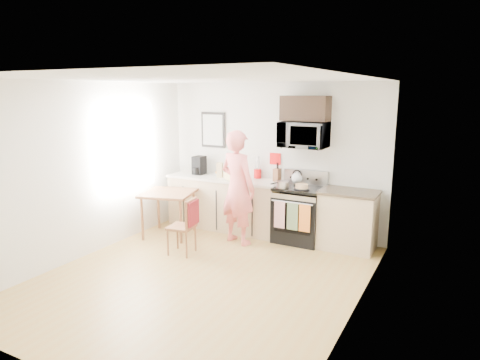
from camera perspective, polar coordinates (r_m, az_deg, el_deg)
The scene contains 28 objects.
floor at distance 5.90m, azimuth -5.04°, elevation -12.83°, with size 4.60×4.60×0.00m, color #AC8342.
back_wall at distance 7.48m, azimuth 4.41°, elevation 2.88°, with size 4.00×0.04×2.60m, color white.
front_wall at distance 3.85m, azimuth -24.52°, elevation -6.70°, with size 4.00×0.04×2.60m, color white.
left_wall at distance 6.78m, azimuth -19.58°, elevation 1.31°, with size 0.04×4.60×2.60m, color white.
right_wall at distance 4.72m, azimuth 15.50°, elevation -2.76°, with size 0.04×4.60×2.60m, color white.
ceiling at distance 5.37m, azimuth -5.55°, elevation 13.32°, with size 4.00×4.60×0.04m, color white.
window at distance 7.27m, azimuth -14.89°, elevation 4.25°, with size 0.06×1.40×1.50m.
cabinet_left at distance 7.75m, azimuth -2.02°, elevation -3.21°, with size 2.10×0.60×0.90m, color tan.
countertop_left at distance 7.64m, azimuth -2.04°, elevation 0.20°, with size 2.14×0.64×0.04m, color beige.
cabinet_right at distance 6.95m, azimuth 14.19°, elevation -5.34°, with size 0.84×0.60×0.90m, color tan.
countertop_right at distance 6.83m, azimuth 14.39°, elevation -1.56°, with size 0.88×0.64×0.04m, color black.
range at distance 7.15m, azimuth 7.90°, elevation -4.71°, with size 0.76×0.70×1.16m.
microwave at distance 6.99m, azimuth 8.50°, elevation 5.97°, with size 0.76×0.51×0.42m, color #A8A9AD.
upper_cabinet at distance 7.01m, azimuth 8.73°, elevation 9.42°, with size 0.76×0.35×0.40m, color black.
wall_art at distance 7.96m, azimuth -3.59°, elevation 6.69°, with size 0.50×0.04×0.65m.
wall_trivet at distance 7.45m, azimuth 4.72°, elevation 2.84°, with size 0.20×0.02×0.20m, color red.
person at distance 6.89m, azimuth -0.31°, elevation -1.01°, with size 0.68×0.44×1.85m, color #DF3D47.
dining_table at distance 7.39m, azimuth -9.53°, elevation -2.26°, with size 0.88×0.88×0.77m.
chair at distance 6.51m, azimuth -6.88°, elevation -5.19°, with size 0.46×0.42×0.87m.
knife_block at distance 7.33m, azimuth 4.97°, elevation 0.69°, with size 0.10×0.14×0.22m, color brown.
utensil_crock at distance 7.55m, azimuth 2.37°, elevation 1.42°, with size 0.13×0.13×0.39m.
fruit_bowl at distance 7.82m, azimuth -2.74°, elevation 0.87°, with size 0.23×0.23×0.09m.
milk_carton at distance 7.63m, azimuth -2.71°, elevation 1.34°, with size 0.10×0.10×0.27m, color tan.
coffee_maker at distance 7.94m, azimuth -5.51°, elevation 1.90°, with size 0.19×0.28×0.34m.
bread_bag at distance 7.47m, azimuth -1.30°, elevation 0.51°, with size 0.29×0.14×0.11m, color tan.
cake at distance 6.86m, azimuth 8.22°, elevation -0.88°, with size 0.25×0.25×0.08m.
kettle at distance 7.25m, azimuth 7.60°, elevation 0.32°, with size 0.19×0.19×0.23m.
pot at distance 6.91m, azimuth 5.60°, elevation -0.58°, with size 0.21×0.35×0.11m.
Camera 1 is at (2.96, -4.48, 2.45)m, focal length 32.00 mm.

